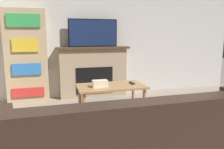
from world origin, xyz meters
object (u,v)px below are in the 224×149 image
at_px(fireplace, 93,72).
at_px(tv, 93,33).
at_px(coffee_table, 111,89).
at_px(bookshelf, 27,57).

distance_m(fireplace, tv, 0.76).
relative_size(coffee_table, bookshelf, 0.60).
bearing_deg(bookshelf, fireplace, 1.05).
distance_m(fireplace, bookshelf, 1.28).
height_order(fireplace, bookshelf, bookshelf).
relative_size(fireplace, bookshelf, 0.85).
distance_m(fireplace, coffee_table, 1.15).
relative_size(fireplace, tv, 1.49).
xyz_separation_m(tv, coffee_table, (0.04, -1.13, -0.85)).
distance_m(tv, coffee_table, 1.42).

